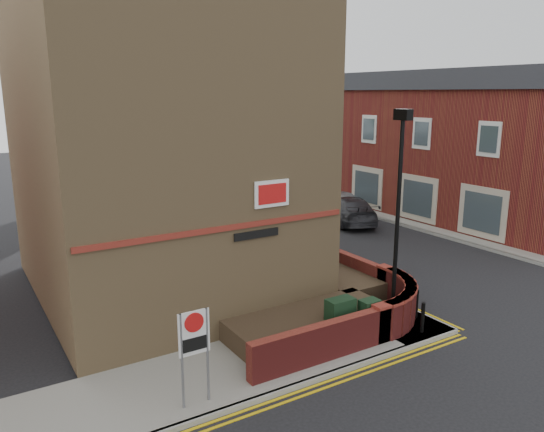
{
  "coord_description": "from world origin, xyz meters",
  "views": [
    {
      "loc": [
        -9.12,
        -9.31,
        6.84
      ],
      "look_at": [
        -0.85,
        4.0,
        3.2
      ],
      "focal_mm": 35.0,
      "sensor_mm": 36.0,
      "label": 1
    }
  ],
  "objects": [
    {
      "name": "tree_far",
      "position": [
        2.0,
        30.05,
        4.91
      ],
      "size": [
        3.81,
        3.81,
        7.0
      ],
      "color": "#382B1E",
      "rests_on": "pavement_main"
    },
    {
      "name": "utility_cabinet_small",
      "position": [
        0.5,
        1.0,
        0.67
      ],
      "size": [
        0.55,
        0.4,
        1.1
      ],
      "primitive_type": "cube",
      "color": "black",
      "rests_on": "pavement_corner"
    },
    {
      "name": "yellow_lines_side",
      "position": [
        -3.5,
        -0.25,
        0.01
      ],
      "size": [
        13.0,
        0.28,
        0.01
      ],
      "primitive_type": "cube",
      "color": "gold",
      "rests_on": "ground"
    },
    {
      "name": "bollard_far",
      "position": [
        2.6,
        1.2,
        0.57
      ],
      "size": [
        0.11,
        0.11,
        0.9
      ],
      "primitive_type": "cylinder",
      "color": "black",
      "rests_on": "pavement_corner"
    },
    {
      "name": "pavement_far",
      "position": [
        13.0,
        13.0,
        0.06
      ],
      "size": [
        4.0,
        40.0,
        0.12
      ],
      "primitive_type": "cube",
      "color": "gray",
      "rests_on": "ground"
    },
    {
      "name": "kerb_main_near",
      "position": [
        3.0,
        16.0,
        0.06
      ],
      "size": [
        0.15,
        32.0,
        0.12
      ],
      "primitive_type": "cube",
      "color": "gray",
      "rests_on": "ground"
    },
    {
      "name": "utility_cabinet_large",
      "position": [
        -0.3,
        1.3,
        0.72
      ],
      "size": [
        0.8,
        0.45,
        1.2
      ],
      "primitive_type": "cube",
      "color": "black",
      "rests_on": "pavement_corner"
    },
    {
      "name": "red_car_main",
      "position": [
        4.59,
        19.9,
        0.71
      ],
      "size": [
        3.05,
        5.4,
        1.42
      ],
      "primitive_type": "imported",
      "rotation": [
        0.0,
        0.0,
        0.14
      ],
      "color": "maroon",
      "rests_on": "ground"
    },
    {
      "name": "kerb_main_far",
      "position": [
        11.0,
        13.0,
        0.06
      ],
      "size": [
        0.15,
        40.0,
        0.12
      ],
      "primitive_type": "cube",
      "color": "gray",
      "rests_on": "ground"
    },
    {
      "name": "traffic_light_assembly",
      "position": [
        2.4,
        25.0,
        2.78
      ],
      "size": [
        0.2,
        0.16,
        4.2
      ],
      "color": "black",
      "rests_on": "pavement_main"
    },
    {
      "name": "garden_wall",
      "position": [
        0.0,
        2.5,
        0.0
      ],
      "size": [
        6.8,
        6.0,
        1.2
      ],
      "primitive_type": null,
      "color": "maroon",
      "rests_on": "ground"
    },
    {
      "name": "pavement_main",
      "position": [
        2.0,
        16.0,
        0.06
      ],
      "size": [
        2.0,
        32.0,
        0.12
      ],
      "primitive_type": "cube",
      "color": "gray",
      "rests_on": "ground"
    },
    {
      "name": "ground",
      "position": [
        0.0,
        0.0,
        0.0
      ],
      "size": [
        120.0,
        120.0,
        0.0
      ],
      "primitive_type": "plane",
      "color": "black",
      "rests_on": "ground"
    },
    {
      "name": "pavement_corner",
      "position": [
        -3.5,
        1.5,
        0.06
      ],
      "size": [
        13.0,
        3.0,
        0.12
      ],
      "primitive_type": "cube",
      "color": "gray",
      "rests_on": "ground"
    },
    {
      "name": "bollard_near",
      "position": [
        2.0,
        0.4,
        0.57
      ],
      "size": [
        0.11,
        0.11,
        0.9
      ],
      "primitive_type": "cylinder",
      "color": "black",
      "rests_on": "pavement_corner"
    },
    {
      "name": "lamppost",
      "position": [
        1.6,
        1.2,
        3.34
      ],
      "size": [
        0.25,
        0.5,
        6.3
      ],
      "color": "black",
      "rests_on": "pavement_corner"
    },
    {
      "name": "corner_building",
      "position": [
        -2.84,
        8.0,
        6.23
      ],
      "size": [
        8.95,
        10.4,
        13.6
      ],
      "color": "#987A51",
      "rests_on": "ground"
    },
    {
      "name": "yellow_lines_main",
      "position": [
        3.25,
        16.0,
        0.01
      ],
      "size": [
        0.28,
        32.0,
        0.01
      ],
      "primitive_type": "cube",
      "color": "gold",
      "rests_on": "ground"
    },
    {
      "name": "kerb_side",
      "position": [
        -3.5,
        0.0,
        0.06
      ],
      "size": [
        13.0,
        0.15,
        0.12
      ],
      "primitive_type": "cube",
      "color": "gray",
      "rests_on": "ground"
    },
    {
      "name": "far_terrace",
      "position": [
        14.5,
        17.0,
        4.04
      ],
      "size": [
        5.4,
        30.4,
        8.0
      ],
      "color": "maroon",
      "rests_on": "ground"
    },
    {
      "name": "zone_sign",
      "position": [
        -5.0,
        0.5,
        1.64
      ],
      "size": [
        0.72,
        0.07,
        2.2
      ],
      "color": "slate",
      "rests_on": "pavement_corner"
    },
    {
      "name": "grey_car_far",
      "position": [
        9.11,
        12.14,
        0.72
      ],
      "size": [
        3.76,
        5.32,
        1.43
      ],
      "primitive_type": "imported",
      "rotation": [
        0.0,
        0.0,
        2.74
      ],
      "color": "#2C2C31",
      "rests_on": "ground"
    },
    {
      "name": "tree_near",
      "position": [
        2.0,
        14.05,
        4.7
      ],
      "size": [
        3.64,
        3.65,
        6.7
      ],
      "color": "#382B1E",
      "rests_on": "pavement_main"
    },
    {
      "name": "silver_car_far",
      "position": [
        9.96,
        14.63,
        0.69
      ],
      "size": [
        2.41,
        4.27,
        1.37
      ],
      "primitive_type": "imported",
      "rotation": [
        0.0,
        0.0,
        3.35
      ],
      "color": "#95989C",
      "rests_on": "ground"
    },
    {
      "name": "tree_mid",
      "position": [
        2.0,
        22.05,
        5.2
      ],
      "size": [
        4.03,
        4.03,
        7.42
      ],
      "color": "#382B1E",
      "rests_on": "pavement_main"
    },
    {
      "name": "far_terrace_cream",
      "position": [
        14.5,
        38.0,
        4.05
      ],
      "size": [
        5.4,
        12.4,
        8.0
      ],
      "color": "beige",
      "rests_on": "ground"
    },
    {
      "name": "silver_car_near",
      "position": [
        3.6,
        15.64,
        0.62
      ],
      "size": [
        1.93,
        3.96,
        1.25
      ],
      "primitive_type": "imported",
      "rotation": [
        0.0,
        0.0,
        -0.17
      ],
      "color": "#B9BAC2",
      "rests_on": "ground"
    }
  ]
}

